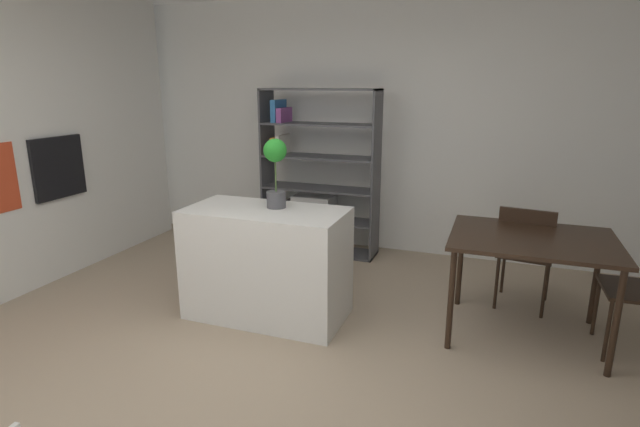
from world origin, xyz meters
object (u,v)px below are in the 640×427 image
open_bookshelf (311,183)px  potted_plant_on_island (275,167)px  built_in_oven (58,167)px  dining_chair_far (525,248)px  kitchen_island (267,263)px  dining_table (532,247)px

open_bookshelf → potted_plant_on_island: bearing=-78.9°
built_in_oven → potted_plant_on_island: potted_plant_on_island is taller
built_in_oven → open_bookshelf: (1.99, 1.52, -0.30)m
dining_chair_far → kitchen_island: bearing=30.9°
built_in_oven → dining_chair_far: 4.29m
built_in_oven → kitchen_island: bearing=-3.2°
kitchen_island → dining_chair_far: size_ratio=1.41×
potted_plant_on_island → built_in_oven: bearing=179.0°
potted_plant_on_island → dining_table: 2.00m
potted_plant_on_island → open_bookshelf: size_ratio=0.30×
open_bookshelf → dining_chair_far: 2.37m
potted_plant_on_island → kitchen_island: bearing=-123.0°
open_bookshelf → dining_table: 2.57m
open_bookshelf → dining_table: open_bookshelf is taller
built_in_oven → kitchen_island: built_in_oven is taller
built_in_oven → dining_table: size_ratio=0.51×
built_in_oven → potted_plant_on_island: size_ratio=1.06×
dining_chair_far → built_in_oven: bearing=17.4°
kitchen_island → dining_table: size_ratio=1.11×
kitchen_island → potted_plant_on_island: size_ratio=2.32×
built_in_oven → kitchen_island: size_ratio=0.46×
kitchen_island → open_bookshelf: 1.70m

